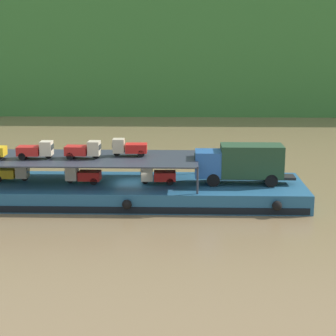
# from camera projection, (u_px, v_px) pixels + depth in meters

# --- Properties ---
(ground_plane) EXTENTS (400.00, 400.00, 0.00)m
(ground_plane) POSITION_uv_depth(u_px,v_px,m) (132.00, 201.00, 44.70)
(ground_plane) COLOR olive
(hillside_far_bank) EXTENTS (146.49, 31.08, 28.96)m
(hillside_far_bank) POSITION_uv_depth(u_px,v_px,m) (162.00, 18.00, 103.17)
(hillside_far_bank) COLOR #387533
(hillside_far_bank) RESTS_ON ground
(cargo_barge) EXTENTS (27.24, 7.93, 1.50)m
(cargo_barge) POSITION_uv_depth(u_px,v_px,m) (132.00, 192.00, 44.51)
(cargo_barge) COLOR #23567A
(cargo_barge) RESTS_ON ground
(covered_lorry) EXTENTS (7.87, 2.33, 3.10)m
(covered_lorry) POSITION_uv_depth(u_px,v_px,m) (241.00, 162.00, 43.69)
(covered_lorry) COLOR #285BA3
(covered_lorry) RESTS_ON cargo_barge
(cargo_rack) EXTENTS (18.04, 6.56, 2.00)m
(cargo_rack) POSITION_uv_depth(u_px,v_px,m) (83.00, 158.00, 44.03)
(cargo_rack) COLOR #2D333D
(cargo_rack) RESTS_ON cargo_barge
(mini_truck_lower_stern) EXTENTS (2.74, 1.21, 1.38)m
(mini_truck_lower_stern) POSITION_uv_depth(u_px,v_px,m) (12.00, 172.00, 44.74)
(mini_truck_lower_stern) COLOR gold
(mini_truck_lower_stern) RESTS_ON cargo_barge
(mini_truck_lower_aft) EXTENTS (2.76, 1.24, 1.38)m
(mini_truck_lower_aft) POSITION_uv_depth(u_px,v_px,m) (83.00, 175.00, 43.98)
(mini_truck_lower_aft) COLOR red
(mini_truck_lower_aft) RESTS_ON cargo_barge
(mini_truck_lower_mid) EXTENTS (2.78, 1.27, 1.38)m
(mini_truck_lower_mid) POSITION_uv_depth(u_px,v_px,m) (158.00, 175.00, 43.85)
(mini_truck_lower_mid) COLOR red
(mini_truck_lower_mid) RESTS_ON cargo_barge
(mini_truck_upper_mid) EXTENTS (2.75, 1.22, 1.38)m
(mini_truck_upper_mid) POSITION_uv_depth(u_px,v_px,m) (36.00, 150.00, 43.47)
(mini_truck_upper_mid) COLOR red
(mini_truck_upper_mid) RESTS_ON cargo_rack
(mini_truck_upper_fore) EXTENTS (2.79, 1.28, 1.38)m
(mini_truck_upper_fore) POSITION_uv_depth(u_px,v_px,m) (84.00, 150.00, 43.54)
(mini_truck_upper_fore) COLOR red
(mini_truck_upper_fore) RESTS_ON cargo_rack
(mini_truck_upper_bow) EXTENTS (2.77, 1.24, 1.38)m
(mini_truck_upper_bow) POSITION_uv_depth(u_px,v_px,m) (129.00, 147.00, 44.49)
(mini_truck_upper_bow) COLOR red
(mini_truck_upper_bow) RESTS_ON cargo_rack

